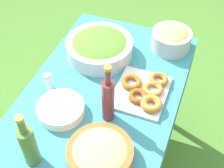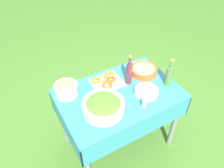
{
  "view_description": "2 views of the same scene",
  "coord_description": "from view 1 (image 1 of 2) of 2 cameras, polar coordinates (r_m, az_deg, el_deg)",
  "views": [
    {
      "loc": [
        0.96,
        0.4,
        1.9
      ],
      "look_at": [
        0.05,
        0.06,
        0.87
      ],
      "focal_mm": 50.0,
      "sensor_mm": 36.0,
      "label": 1
    },
    {
      "loc": [
        -0.78,
        -1.22,
        2.16
      ],
      "look_at": [
        -0.03,
        0.08,
        0.84
      ],
      "focal_mm": 35.0,
      "sensor_mm": 36.0,
      "label": 2
    }
  ],
  "objects": [
    {
      "name": "ground_plane",
      "position": [
        2.17,
        -1.05,
        -14.7
      ],
      "size": [
        14.0,
        14.0,
        0.0
      ],
      "primitive_type": "plane",
      "color": "#477A2D"
    },
    {
      "name": "wine_bottle",
      "position": [
        1.33,
        -0.72,
        -2.77
      ],
      "size": [
        0.06,
        0.06,
        0.31
      ],
      "color": "maroon",
      "rests_on": "picnic_table"
    },
    {
      "name": "picnic_table",
      "position": [
        1.63,
        -1.35,
        -3.7
      ],
      "size": [
        1.11,
        0.73,
        0.77
      ],
      "color": "teal",
      "rests_on": "ground_plane"
    },
    {
      "name": "salt_shaker",
      "position": [
        1.53,
        -11.54,
        0.43
      ],
      "size": [
        0.04,
        0.04,
        0.1
      ],
      "color": "white",
      "rests_on": "picnic_table"
    },
    {
      "name": "donut_platter",
      "position": [
        1.5,
        5.86,
        -1.34
      ],
      "size": [
        0.3,
        0.26,
        0.05
      ],
      "color": "silver",
      "rests_on": "picnic_table"
    },
    {
      "name": "bread_bowl",
      "position": [
        1.75,
        10.8,
        8.25
      ],
      "size": [
        0.22,
        0.22,
        0.13
      ],
      "color": "#B2B7BC",
      "rests_on": "picnic_table"
    },
    {
      "name": "salad_bowl",
      "position": [
        1.68,
        -2.31,
        6.89
      ],
      "size": [
        0.36,
        0.36,
        0.11
      ],
      "color": "silver",
      "rests_on": "picnic_table"
    },
    {
      "name": "plate_stack",
      "position": [
        1.44,
        -9.35,
        -4.59
      ],
      "size": [
        0.22,
        0.22,
        0.05
      ],
      "color": "white",
      "rests_on": "picnic_table"
    },
    {
      "name": "olive_oil_bottle",
      "position": [
        1.25,
        -15.01,
        -10.71
      ],
      "size": [
        0.06,
        0.06,
        0.28
      ],
      "color": "#4C7238",
      "rests_on": "picnic_table"
    },
    {
      "name": "pasta_bowl",
      "position": [
        1.27,
        -2.2,
        -12.46
      ],
      "size": [
        0.27,
        0.27,
        0.08
      ],
      "color": "#E05B28",
      "rests_on": "picnic_table"
    }
  ]
}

